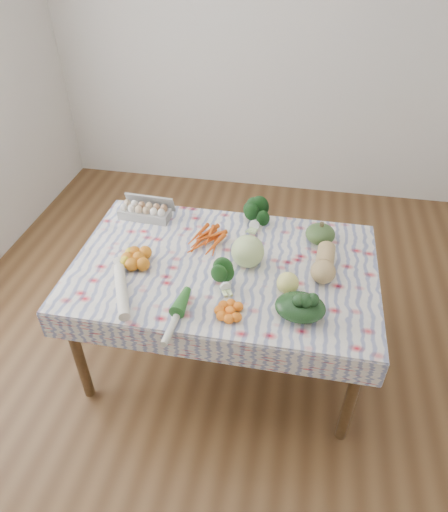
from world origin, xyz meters
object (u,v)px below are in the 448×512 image
at_px(kabocha_squash, 320,234).
at_px(butternut_squash, 325,262).
at_px(dining_table, 224,276).
at_px(egg_carton, 145,212).
at_px(grapefruit, 288,283).
at_px(cabbage, 248,251).

distance_m(kabocha_squash, butternut_squash, 0.27).
distance_m(dining_table, kabocha_squash, 0.61).
distance_m(dining_table, egg_carton, 0.69).
bearing_deg(butternut_squash, grapefruit, -128.18).
distance_m(cabbage, grapefruit, 0.29).
height_order(dining_table, egg_carton, egg_carton).
bearing_deg(cabbage, dining_table, -169.19).
height_order(egg_carton, kabocha_squash, kabocha_squash).
xyz_separation_m(dining_table, egg_carton, (-0.57, 0.36, 0.13)).
distance_m(dining_table, butternut_squash, 0.56).
bearing_deg(grapefruit, kabocha_squash, 71.71).
bearing_deg(butternut_squash, kabocha_squash, 100.38).
relative_size(butternut_squash, grapefruit, 2.50).
xyz_separation_m(kabocha_squash, cabbage, (-0.38, -0.28, 0.03)).
distance_m(butternut_squash, grapefruit, 0.27).
xyz_separation_m(kabocha_squash, butternut_squash, (0.03, -0.27, 0.01)).
xyz_separation_m(egg_carton, grapefruit, (0.93, -0.51, 0.01)).
relative_size(egg_carton, grapefruit, 2.82).
relative_size(kabocha_squash, butternut_squash, 0.60).
xyz_separation_m(dining_table, kabocha_squash, (0.51, 0.31, 0.14)).
bearing_deg(kabocha_squash, cabbage, -143.54).
relative_size(kabocha_squash, grapefruit, 1.51).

